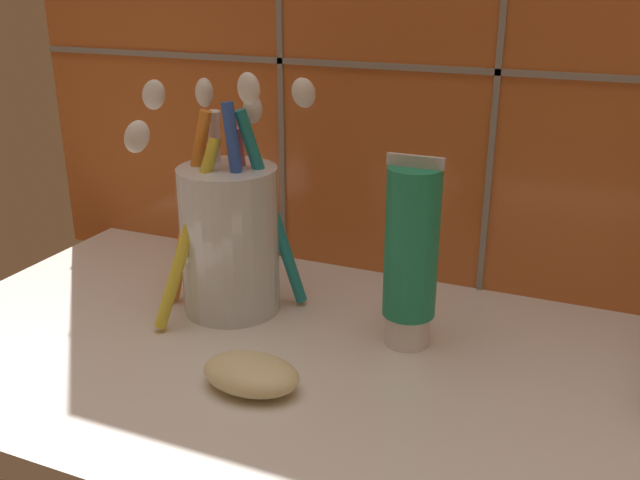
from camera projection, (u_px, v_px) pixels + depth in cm
name	position (u px, v px, depth cm)	size (l,w,h in cm)	color
sink_counter	(402.00, 390.00, 47.01)	(72.47, 32.50, 2.00)	silver
toothbrush_cup	(229.00, 233.00, 54.01)	(12.62, 11.34, 18.61)	silver
toothpaste_tube	(411.00, 255.00, 48.56)	(3.88, 3.70, 13.71)	white
soap_bar	(251.00, 374.00, 44.96)	(6.49, 4.33, 2.17)	beige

